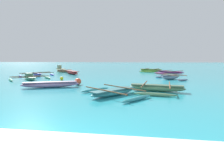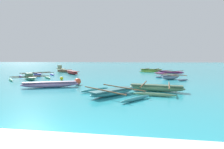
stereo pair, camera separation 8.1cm
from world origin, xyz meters
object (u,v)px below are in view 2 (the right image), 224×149
(moored_boat_3, at_px, (60,69))
(moored_boat_8, at_px, (151,70))
(moored_boat_4, at_px, (65,71))
(mooring_buoy_0, at_px, (78,81))
(moored_boat_10, at_px, (156,88))
(mooring_buoy_1, at_px, (62,78))
(moored_boat_5, at_px, (170,77))
(moored_boat_0, at_px, (37,74))
(moored_boat_9, at_px, (72,72))
(moored_boat_6, at_px, (30,77))
(moored_boat_7, at_px, (50,84))
(moored_boat_1, at_px, (170,72))
(moored_boat_2, at_px, (113,92))

(moored_boat_3, xyz_separation_m, moored_boat_8, (15.54, 1.02, -0.13))
(moored_boat_4, relative_size, mooring_buoy_0, 4.37)
(moored_boat_10, distance_m, mooring_buoy_1, 10.02)
(moored_boat_5, bearing_deg, moored_boat_0, 141.90)
(moored_boat_8, xyz_separation_m, moored_boat_9, (-11.36, -6.41, 0.01))
(moored_boat_6, height_order, mooring_buoy_0, moored_boat_6)
(moored_boat_0, relative_size, mooring_buoy_1, 11.38)
(moored_boat_10, xyz_separation_m, mooring_buoy_1, (-8.70, 4.97, -0.05))
(moored_boat_7, bearing_deg, moored_boat_6, 114.14)
(moored_boat_1, height_order, mooring_buoy_0, mooring_buoy_0)
(moored_boat_0, xyz_separation_m, moored_boat_2, (10.78, -10.02, -0.02))
(moored_boat_9, height_order, mooring_buoy_1, moored_boat_9)
(moored_boat_8, bearing_deg, moored_boat_3, -152.98)
(moored_boat_8, distance_m, mooring_buoy_0, 17.71)
(moored_boat_4, distance_m, moored_boat_7, 15.35)
(moored_boat_0, relative_size, mooring_buoy_0, 7.19)
(moored_boat_5, bearing_deg, moored_boat_3, 114.87)
(moored_boat_2, bearing_deg, moored_boat_10, -17.69)
(moored_boat_1, xyz_separation_m, moored_boat_7, (-11.18, -15.05, 0.06))
(moored_boat_3, xyz_separation_m, moored_boat_6, (2.36, -12.39, -0.15))
(moored_boat_1, bearing_deg, moored_boat_5, -56.29)
(moored_boat_5, xyz_separation_m, moored_boat_7, (-9.80, -6.75, -0.01))
(moored_boat_5, distance_m, moored_boat_6, 14.50)
(moored_boat_0, height_order, mooring_buoy_1, moored_boat_0)
(moored_boat_10, bearing_deg, moored_boat_3, 139.20)
(moored_boat_9, xyz_separation_m, mooring_buoy_0, (4.24, -9.81, 0.02))
(moored_boat_4, bearing_deg, moored_boat_10, -77.88)
(mooring_buoy_1, bearing_deg, moored_boat_0, 144.14)
(moored_boat_0, bearing_deg, moored_boat_3, 138.13)
(moored_boat_4, xyz_separation_m, moored_boat_7, (5.10, -14.48, -0.01))
(moored_boat_9, bearing_deg, moored_boat_2, -11.88)
(mooring_buoy_0, bearing_deg, moored_boat_3, 119.01)
(moored_boat_4, relative_size, moored_boat_7, 0.59)
(moored_boat_7, bearing_deg, moored_boat_8, 42.38)
(moored_boat_2, height_order, mooring_buoy_0, mooring_buoy_0)
(moored_boat_4, bearing_deg, moored_boat_2, -86.92)
(moored_boat_10, bearing_deg, moored_boat_1, 86.24)
(moored_boat_5, bearing_deg, moored_boat_9, 125.50)
(moored_boat_3, height_order, moored_boat_6, moored_boat_3)
(moored_boat_6, bearing_deg, moored_boat_8, 89.50)
(moored_boat_7, xyz_separation_m, moored_boat_8, (8.67, 17.80, 0.01))
(moored_boat_5, bearing_deg, moored_boat_1, 46.42)
(moored_boat_9, bearing_deg, moored_boat_4, 176.66)
(moored_boat_4, xyz_separation_m, moored_boat_8, (13.77, 3.32, -0.01))
(moored_boat_0, distance_m, mooring_buoy_1, 5.77)
(moored_boat_0, xyz_separation_m, mooring_buoy_1, (4.67, -3.38, -0.04))
(moored_boat_10, bearing_deg, mooring_buoy_0, 170.16)
(moored_boat_2, distance_m, moored_boat_5, 10.14)
(moored_boat_0, relative_size, moored_boat_4, 1.65)
(moored_boat_3, distance_m, moored_boat_4, 2.91)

